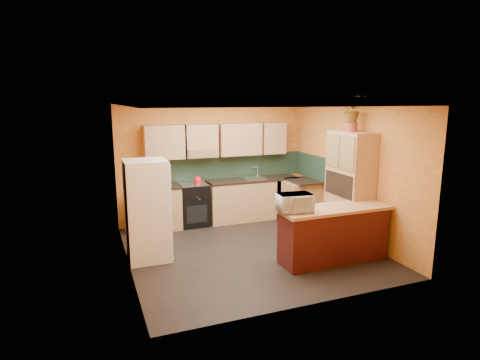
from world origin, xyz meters
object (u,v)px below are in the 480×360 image
Objects in this scene: pantry at (349,189)px; breakfast_bar at (333,236)px; microwave at (294,203)px; base_cabinets_back at (221,202)px; fridge at (147,210)px; stove at (193,204)px.

pantry reaches higher than breakfast_bar.
pantry is at bearing 28.70° from microwave.
microwave is (-1.49, -0.62, 0.03)m from pantry.
pantry is 1.14m from breakfast_bar.
fridge reaches higher than base_cabinets_back.
stove is 3.27m from pantry.
pantry is (1.79, -2.12, 0.61)m from base_cabinets_back.
pantry is (3.60, -0.58, 0.20)m from fridge.
microwave is (-0.75, 0.00, 0.64)m from breakfast_bar.
fridge is 0.81× the size of pantry.
breakfast_bar is 0.98m from microwave.
fridge is 3.65m from pantry.
stove is at bearing 138.70° from pantry.
pantry is at bearing -9.14° from fridge.
base_cabinets_back is at bearing 0.00° from stove.
fridge is (-1.18, -1.55, 0.39)m from stove.
base_cabinets_back is 2.03× the size of breakfast_bar.
pantry is 3.99× the size of microwave.
breakfast_bar is (1.05, -2.74, 0.00)m from base_cabinets_back.
breakfast_bar is (1.68, -2.74, -0.02)m from stove.
microwave reaches higher than breakfast_bar.
breakfast_bar is at bearing -58.58° from stove.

